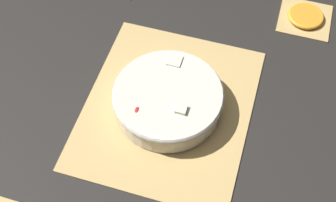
# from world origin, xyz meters

# --- Properties ---
(ground_plane) EXTENTS (6.00, 6.00, 0.00)m
(ground_plane) POSITION_xyz_m (0.00, 0.00, 0.00)
(ground_plane) COLOR black
(bamboo_mat_center) EXTENTS (0.43, 0.36, 0.01)m
(bamboo_mat_center) POSITION_xyz_m (-0.00, 0.00, 0.00)
(bamboo_mat_center) COLOR tan
(bamboo_mat_center) RESTS_ON ground_plane
(coaster_mat_near_right) EXTENTS (0.13, 0.13, 0.01)m
(coaster_mat_near_right) POSITION_xyz_m (0.36, -0.25, 0.00)
(coaster_mat_near_right) COLOR tan
(coaster_mat_near_right) RESTS_ON ground_plane
(fruit_salad_bowl) EXTENTS (0.24, 0.24, 0.06)m
(fruit_salad_bowl) POSITION_xyz_m (-0.00, -0.00, 0.04)
(fruit_salad_bowl) COLOR silver
(fruit_salad_bowl) RESTS_ON bamboo_mat_center
(orange_slice_whole) EXTENTS (0.09, 0.09, 0.01)m
(orange_slice_whole) POSITION_xyz_m (0.36, -0.25, 0.01)
(orange_slice_whole) COLOR orange
(orange_slice_whole) RESTS_ON coaster_mat_near_right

